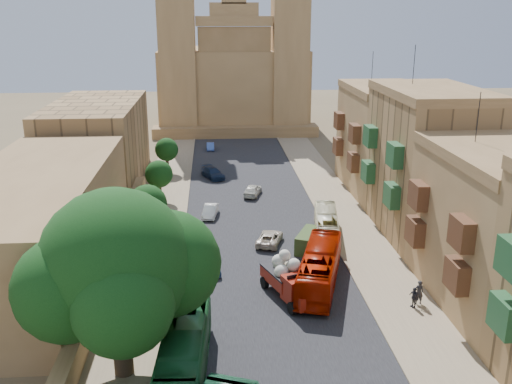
{
  "coord_description": "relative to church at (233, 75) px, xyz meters",
  "views": [
    {
      "loc": [
        -4.03,
        -25.32,
        20.25
      ],
      "look_at": [
        0.0,
        26.0,
        4.0
      ],
      "focal_mm": 40.0,
      "sensor_mm": 36.0,
      "label": 1
    }
  ],
  "objects": [
    {
      "name": "west_wall",
      "position": [
        -12.5,
        -58.61,
        -8.62
      ],
      "size": [
        1.0,
        40.0,
        1.8
      ],
      "primitive_type": "cube",
      "color": "olive",
      "rests_on": "ground"
    },
    {
      "name": "bus_cream_east",
      "position": [
        6.5,
        -54.36,
        -8.3
      ],
      "size": [
        3.4,
        8.92,
        2.42
      ],
      "primitive_type": "imported",
      "rotation": [
        0.0,
        0.0,
        2.98
      ],
      "color": "#FFF6CA",
      "rests_on": "ground"
    },
    {
      "name": "street_tree_d",
      "position": [
        -10.0,
        -30.61,
        -6.39
      ],
      "size": [
        3.04,
        3.04,
        4.68
      ],
      "color": "#332519",
      "rests_on": "ground"
    },
    {
      "name": "road_surface",
      "position": [
        0.0,
        -48.61,
        -9.51
      ],
      "size": [
        14.0,
        140.0,
        0.01
      ],
      "primitive_type": "cube",
      "color": "black",
      "rests_on": "ground"
    },
    {
      "name": "kerb_east",
      "position": [
        7.0,
        -48.61,
        -9.46
      ],
      "size": [
        0.25,
        140.0,
        0.12
      ],
      "primitive_type": "cube",
      "color": "#8B775B",
      "rests_on": "ground"
    },
    {
      "name": "car_white_b",
      "position": [
        0.5,
        -41.31,
        -8.84
      ],
      "size": [
        2.63,
        4.23,
        1.34
      ],
      "primitive_type": "imported",
      "rotation": [
        0.0,
        0.0,
        2.86
      ],
      "color": "beige",
      "rests_on": "ground"
    },
    {
      "name": "car_blue_a",
      "position": [
        -4.45,
        -61.25,
        -8.91
      ],
      "size": [
        1.97,
        3.74,
        1.21
      ],
      "primitive_type": "imported",
      "rotation": [
        0.0,
        0.0,
        0.16
      ],
      "color": "#395B95",
      "rests_on": "ground"
    },
    {
      "name": "olive_pickup",
      "position": [
        4.43,
        -57.37,
        -8.72
      ],
      "size": [
        3.21,
        4.32,
        1.64
      ],
      "color": "#344C1C",
      "rests_on": "ground"
    },
    {
      "name": "sidewalk_east",
      "position": [
        9.5,
        -48.61,
        -9.51
      ],
      "size": [
        5.0,
        140.0,
        0.01
      ],
      "primitive_type": "cube",
      "color": "#8B775B",
      "rests_on": "ground"
    },
    {
      "name": "car_dkblue",
      "position": [
        -4.05,
        -33.57,
        -8.87
      ],
      "size": [
        3.45,
        4.83,
        1.3
      ],
      "primitive_type": "imported",
      "rotation": [
        0.0,
        0.0,
        0.41
      ],
      "color": "#162747",
      "rests_on": "ground"
    },
    {
      "name": "car_blue_b",
      "position": [
        -4.32,
        -17.85,
        -8.98
      ],
      "size": [
        1.16,
        3.26,
        1.07
      ],
      "primitive_type": "imported",
      "rotation": [
        0.0,
        0.0,
        0.01
      ],
      "color": "#4869C1",
      "rests_on": "ground"
    },
    {
      "name": "west_building_low",
      "position": [
        -18.0,
        -60.61,
        -5.32
      ],
      "size": [
        10.0,
        28.0,
        8.4
      ],
      "primitive_type": "cube",
      "color": "olive",
      "rests_on": "ground"
    },
    {
      "name": "townhouse_c",
      "position": [
        15.95,
        -53.61,
        -2.61
      ],
      "size": [
        9.0,
        14.0,
        17.4
      ],
      "color": "#9E7647",
      "rests_on": "ground"
    },
    {
      "name": "west_building_mid",
      "position": [
        -18.0,
        -34.61,
        -4.52
      ],
      "size": [
        10.0,
        22.0,
        10.0
      ],
      "primitive_type": "cube",
      "color": "#9E7647",
      "rests_on": "ground"
    },
    {
      "name": "church",
      "position": [
        0.0,
        0.0,
        0.0
      ],
      "size": [
        28.0,
        22.5,
        36.3
      ],
      "color": "olive",
      "rests_on": "ground"
    },
    {
      "name": "pedestrian_a",
      "position": [
        10.63,
        -67.87,
        -8.59
      ],
      "size": [
        0.7,
        0.48,
        1.85
      ],
      "primitive_type": "imported",
      "rotation": [
        0.0,
        0.0,
        3.2
      ],
      "color": "#282628",
      "rests_on": "ground"
    },
    {
      "name": "bus_green_north",
      "position": [
        -5.94,
        -75.36,
        -8.02
      ],
      "size": [
        3.14,
        10.84,
        2.98
      ],
      "primitive_type": "imported",
      "rotation": [
        0.0,
        0.0,
        -0.06
      ],
      "color": "#1A5B2A",
      "rests_on": "ground"
    },
    {
      "name": "street_tree_b",
      "position": [
        -10.0,
        -54.61,
        -5.82
      ],
      "size": [
        3.59,
        3.59,
        5.51
      ],
      "color": "#332519",
      "rests_on": "ground"
    },
    {
      "name": "street_tree_c",
      "position": [
        -10.0,
        -42.61,
        -6.35
      ],
      "size": [
        3.08,
        3.08,
        4.73
      ],
      "color": "#332519",
      "rests_on": "ground"
    },
    {
      "name": "bus_red_east",
      "position": [
        4.0,
        -64.38,
        -8.03
      ],
      "size": [
        5.46,
        10.93,
        2.97
      ],
      "primitive_type": "imported",
      "rotation": [
        0.0,
        0.0,
        2.85
      ],
      "color": "#A91600",
      "rests_on": "ground"
    },
    {
      "name": "street_tree_a",
      "position": [
        -10.0,
        -66.61,
        -6.1
      ],
      "size": [
        3.32,
        3.32,
        5.1
      ],
      "color": "#332519",
      "rests_on": "ground"
    },
    {
      "name": "car_white_a",
      "position": [
        -4.4,
        -48.04,
        -8.91
      ],
      "size": [
        1.83,
        3.83,
        1.21
      ],
      "primitive_type": "imported",
      "rotation": [
        0.0,
        0.0,
        -0.15
      ],
      "color": "white",
      "rests_on": "ground"
    },
    {
      "name": "sidewalk_west",
      "position": [
        -9.5,
        -48.61,
        -9.51
      ],
      "size": [
        5.0,
        140.0,
        0.01
      ],
      "primitive_type": "cube",
      "color": "#8B775B",
      "rests_on": "ground"
    },
    {
      "name": "townhouse_b",
      "position": [
        15.95,
        -67.61,
        -3.86
      ],
      "size": [
        9.0,
        14.0,
        14.9
      ],
      "color": "olive",
      "rests_on": "ground"
    },
    {
      "name": "kerb_west",
      "position": [
        -7.0,
        -48.61,
        -9.46
      ],
      "size": [
        0.25,
        140.0,
        0.12
      ],
      "primitive_type": "cube",
      "color": "#8B775B",
      "rests_on": "ground"
    },
    {
      "name": "ficus_tree",
      "position": [
        -9.4,
        -74.61,
        -2.86
      ],
      "size": [
        11.27,
        10.36,
        11.27
      ],
      "color": "#332519",
      "rests_on": "ground"
    },
    {
      "name": "car_cream",
      "position": [
        1.0,
        -55.82,
        -8.93
      ],
      "size": [
        3.1,
        4.57,
        1.16
      ],
      "primitive_type": "imported",
      "rotation": [
        0.0,
        0.0,
        2.83
      ],
      "color": "beige",
      "rests_on": "ground"
    },
    {
      "name": "red_truck",
      "position": [
        1.45,
        -66.2,
        -7.98
      ],
      "size": [
        4.12,
        6.3,
        3.48
      ],
      "color": "maroon",
      "rests_on": "ground"
    },
    {
      "name": "pedestrian_c",
      "position": [
        10.12,
        -68.32,
        -8.74
      ],
      "size": [
        0.67,
        0.98,
        1.55
      ],
      "primitive_type": "imported",
      "rotation": [
        0.0,
        0.0,
        5.08
      ],
      "color": "#2A2930",
      "rests_on": "ground"
    },
    {
      "name": "townhouse_d",
      "position": [
        15.95,
        -39.61,
        -3.36
      ],
      "size": [
        9.0,
        14.0,
        15.9
      ],
      "color": "olive",
      "rests_on": "ground"
    }
  ]
}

